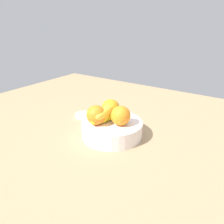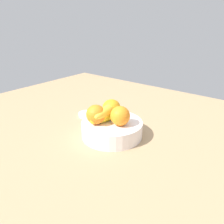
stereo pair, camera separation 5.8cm
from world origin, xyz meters
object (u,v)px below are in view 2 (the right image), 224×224
fruit_bowl (112,129)px  banana_bunch (108,113)px  orange_front_left (120,116)px  orange_center (96,114)px  orange_front_right (111,108)px  jar_lid (86,114)px

fruit_bowl → banana_bunch: size_ratio=1.33×
fruit_bowl → orange_front_left: 7.89cm
fruit_bowl → orange_center: orange_center is taller
orange_front_left → orange_front_right: size_ratio=1.00×
fruit_bowl → orange_center: 9.15cm
orange_center → banana_bunch: bearing=-108.4°
fruit_bowl → orange_center: size_ratio=3.20×
orange_front_left → jar_lid: bearing=-16.2°
orange_front_right → banana_bunch: bearing=103.4°
jar_lid → banana_bunch: bearing=159.8°
orange_front_right → orange_center: 8.33cm
orange_front_left → jar_lid: orange_front_left is taller
fruit_bowl → banana_bunch: banana_bunch is taller
fruit_bowl → orange_center: (3.73, 4.95, 6.73)cm
orange_front_left → jar_lid: size_ratio=1.06×
fruit_bowl → jar_lid: (21.30, -7.00, -2.17)cm
orange_front_right → orange_center: size_ratio=1.00×
banana_bunch → jar_lid: 22.09cm
fruit_bowl → banana_bunch: bearing=1.5°
orange_center → jar_lid: (17.58, -11.95, -8.90)cm
orange_front_right → banana_bunch: size_ratio=0.41×
orange_center → jar_lid: bearing=-34.2°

